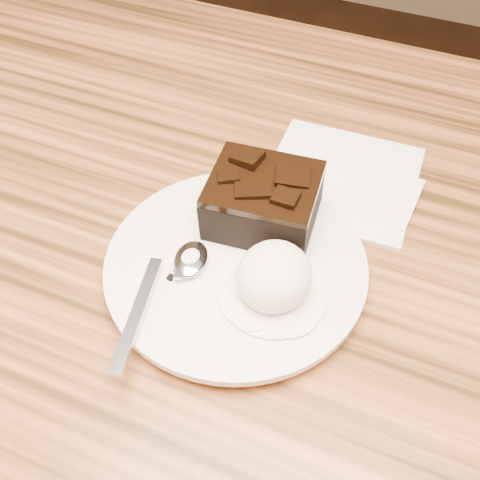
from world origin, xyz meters
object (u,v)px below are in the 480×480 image
at_px(plate, 236,268).
at_px(brownie, 263,203).
at_px(ice_cream_scoop, 274,276).
at_px(napkin, 341,177).
at_px(spoon, 191,260).
at_px(dining_table, 212,368).

relative_size(plate, brownie, 2.43).
height_order(ice_cream_scoop, napkin, ice_cream_scoop).
relative_size(plate, spoon, 1.39).
height_order(dining_table, napkin, napkin).
xyz_separation_m(ice_cream_scoop, napkin, (0.01, 0.19, -0.04)).
bearing_deg(brownie, spoon, -117.47).
xyz_separation_m(dining_table, plate, (0.08, -0.08, 0.39)).
bearing_deg(spoon, brownie, 50.36).
xyz_separation_m(plate, napkin, (0.05, 0.17, -0.01)).
height_order(plate, napkin, plate).
bearing_deg(ice_cream_scoop, dining_table, 141.82).
relative_size(plate, napkin, 1.52).
bearing_deg(dining_table, ice_cream_scoop, -38.18).
bearing_deg(napkin, ice_cream_scoop, -93.25).
distance_m(dining_table, spoon, 0.41).
height_order(plate, brownie, brownie).
bearing_deg(napkin, dining_table, -144.75).
relative_size(brownie, napkin, 0.63).
height_order(spoon, napkin, spoon).
distance_m(dining_table, brownie, 0.43).
bearing_deg(napkin, spoon, -116.29).
height_order(brownie, spoon, brownie).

